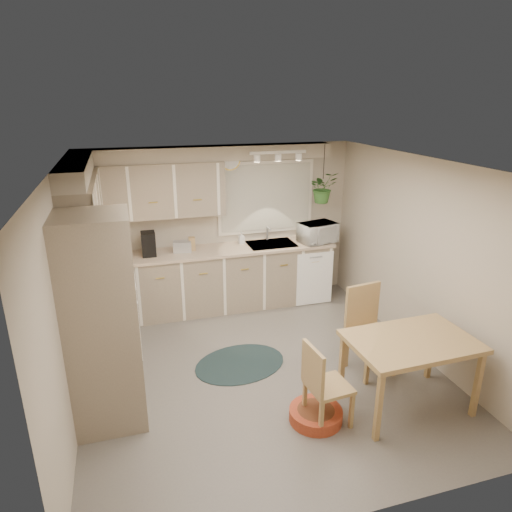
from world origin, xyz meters
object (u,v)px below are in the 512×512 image
dining_table (408,373)px  chair_left (329,384)px  pet_bed (316,415)px  microwave (318,230)px  chair_back (372,332)px  braided_rug (240,364)px

dining_table → chair_left: size_ratio=1.42×
dining_table → pet_bed: dining_table is taller
dining_table → microwave: size_ratio=2.28×
chair_back → dining_table: bearing=84.1°
chair_left → microwave: size_ratio=1.60×
dining_table → microwave: 2.84m
chair_left → microwave: (1.06, 2.74, 0.69)m
chair_left → pet_bed: (-0.10, 0.05, -0.37)m
braided_rug → microwave: microwave is taller
chair_left → dining_table: bearing=84.7°
chair_back → braided_rug: (-1.42, 0.56, -0.50)m
braided_rug → pet_bed: bearing=-68.4°
pet_bed → dining_table: bearing=-2.8°
chair_left → chair_back: (0.85, 0.67, 0.07)m
pet_bed → microwave: (1.16, 2.69, 1.06)m
chair_left → microwave: bearing=153.5°
chair_left → braided_rug: (-0.57, 1.24, -0.43)m
chair_back → microwave: size_ratio=1.88×
pet_bed → microwave: size_ratio=0.98×
braided_rug → pet_bed: pet_bed is taller
chair_left → pet_bed: chair_left is taller
braided_rug → dining_table: bearing=-40.4°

